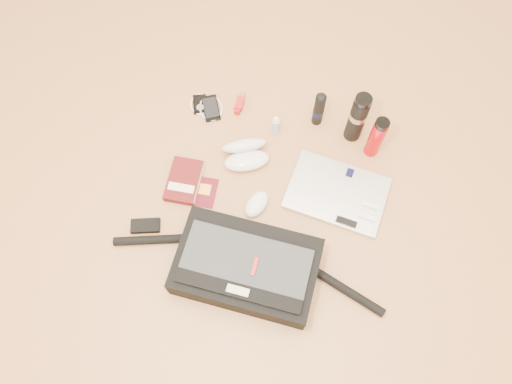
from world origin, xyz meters
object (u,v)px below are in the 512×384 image
book (184,181)px  messenger_bag (246,267)px  thermos_black (358,118)px  thermos_red (376,137)px  laptop (337,194)px

book → messenger_bag: bearing=-44.6°
thermos_black → book: bearing=-150.8°
thermos_black → thermos_red: size_ratio=1.19×
thermos_red → laptop: bearing=-116.1°
thermos_black → thermos_red: 0.11m
messenger_bag → thermos_red: bearing=60.0°
messenger_bag → thermos_black: thermos_black is taller
thermos_red → messenger_bag: bearing=-123.8°
book → thermos_red: (0.72, 0.29, 0.09)m
thermos_black → thermos_red: (0.09, -0.06, -0.02)m
thermos_black → messenger_bag: bearing=-115.6°
messenger_bag → thermos_red: 0.72m
messenger_bag → book: 0.44m
messenger_bag → laptop: 0.48m
messenger_bag → thermos_red: thermos_red is taller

